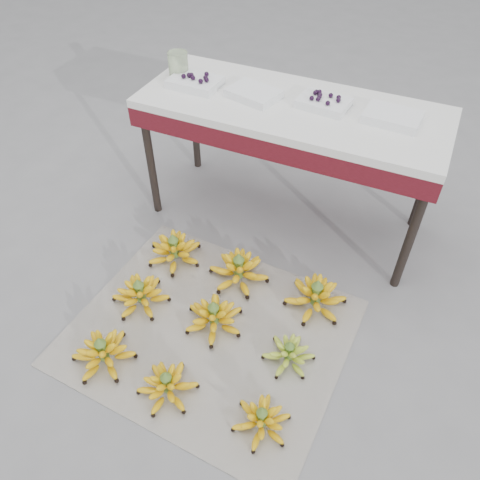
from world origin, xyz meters
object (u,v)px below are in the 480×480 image
at_px(tray_far_left, 195,82).
at_px(tray_left, 254,94).
at_px(bunch_back_left, 174,250).
at_px(bunch_front_center, 167,385).
at_px(bunch_mid_right, 289,354).
at_px(tray_far_right, 392,117).
at_px(vendor_table, 291,119).
at_px(glass_jar, 178,65).
at_px(newspaper_mat, 210,332).
at_px(tray_right, 324,102).
at_px(bunch_front_right, 261,420).
at_px(bunch_back_right, 316,297).
at_px(bunch_mid_left, 140,295).
at_px(bunch_mid_center, 214,317).
at_px(bunch_front_left, 103,353).
at_px(bunch_back_center, 239,270).

bearing_deg(tray_far_left, tray_left, 2.52).
bearing_deg(bunch_back_left, bunch_front_center, -40.00).
xyz_separation_m(bunch_mid_right, tray_far_right, (0.11, 0.96, 0.71)).
bearing_deg(vendor_table, glass_jar, 177.49).
height_order(newspaper_mat, tray_left, tray_left).
relative_size(newspaper_mat, tray_far_left, 4.75).
height_order(tray_far_left, tray_far_right, tray_far_left).
relative_size(bunch_mid_right, tray_right, 1.02).
bearing_deg(bunch_front_right, newspaper_mat, 119.20).
bearing_deg(bunch_back_right, bunch_mid_left, -179.49).
bearing_deg(tray_far_left, tray_far_right, 4.03).
relative_size(bunch_mid_left, tray_left, 1.06).
relative_size(tray_far_right, glass_jar, 2.00).
bearing_deg(newspaper_mat, bunch_back_left, 138.10).
bearing_deg(tray_left, bunch_mid_right, -57.41).
height_order(vendor_table, tray_right, tray_right).
distance_m(bunch_mid_left, tray_far_left, 1.13).
xyz_separation_m(newspaper_mat, bunch_mid_right, (0.39, 0.01, 0.05)).
height_order(bunch_back_right, vendor_table, vendor_table).
bearing_deg(tray_left, bunch_back_left, -110.49).
distance_m(bunch_mid_center, bunch_mid_right, 0.39).
distance_m(newspaper_mat, vendor_table, 1.14).
relative_size(vendor_table, glass_jar, 11.56).
relative_size(bunch_back_left, tray_left, 1.35).
distance_m(bunch_back_left, tray_far_right, 1.29).
xyz_separation_m(bunch_front_left, tray_far_right, (0.86, 1.30, 0.70)).
height_order(bunch_front_center, tray_right, tray_right).
bearing_deg(tray_far_left, bunch_mid_left, -82.35).
bearing_deg(bunch_mid_right, vendor_table, 103.91).
height_order(bunch_mid_center, bunch_back_center, bunch_back_center).
height_order(bunch_front_left, tray_far_left, tray_far_left).
bearing_deg(bunch_mid_left, bunch_back_left, 94.84).
bearing_deg(bunch_back_center, vendor_table, 104.08).
bearing_deg(bunch_back_left, bunch_back_right, 22.48).
xyz_separation_m(bunch_back_left, bunch_back_center, (0.38, 0.01, 0.00)).
bearing_deg(bunch_mid_right, newspaper_mat, 173.59).
bearing_deg(bunch_front_center, bunch_mid_center, 73.27).
bearing_deg(bunch_front_right, bunch_mid_center, 115.17).
xyz_separation_m(tray_right, tray_far_right, (0.33, 0.00, -0.00)).
xyz_separation_m(newspaper_mat, bunch_back_right, (0.40, 0.36, 0.07)).
bearing_deg(tray_left, tray_far_left, -177.48).
height_order(bunch_mid_left, vendor_table, vendor_table).
distance_m(bunch_mid_center, bunch_back_center, 0.32).
height_order(bunch_mid_left, bunch_mid_center, bunch_mid_center).
bearing_deg(tray_right, bunch_front_right, -79.72).
distance_m(bunch_mid_center, bunch_back_right, 0.51).
xyz_separation_m(newspaper_mat, glass_jar, (-0.64, 0.96, 0.81)).
xyz_separation_m(bunch_front_right, bunch_back_right, (0.00, 0.68, 0.01)).
bearing_deg(newspaper_mat, tray_far_right, 62.75).
xyz_separation_m(vendor_table, glass_jar, (-0.66, 0.03, 0.15)).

